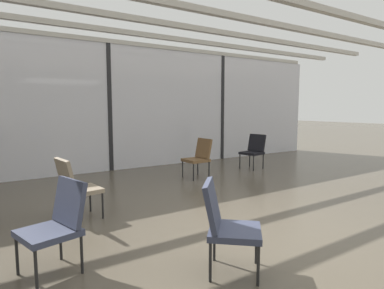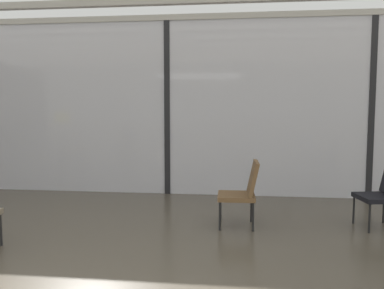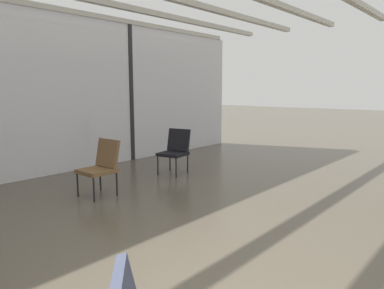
# 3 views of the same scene
# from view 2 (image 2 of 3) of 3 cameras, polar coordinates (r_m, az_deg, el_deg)

# --- Properties ---
(glass_curtain_wall) EXTENTS (14.00, 0.08, 3.09)m
(glass_curtain_wall) POSITION_cam_2_polar(r_m,az_deg,el_deg) (7.25, -3.50, 5.11)
(glass_curtain_wall) COLOR silver
(glass_curtain_wall) RESTS_ON ground
(window_mullion_1) EXTENTS (0.10, 0.12, 3.09)m
(window_mullion_1) POSITION_cam_2_polar(r_m,az_deg,el_deg) (7.25, -3.50, 5.11)
(window_mullion_1) COLOR black
(window_mullion_1) RESTS_ON ground
(window_mullion_2) EXTENTS (0.10, 0.12, 3.09)m
(window_mullion_2) POSITION_cam_2_polar(r_m,az_deg,el_deg) (7.46, 24.09, 4.67)
(window_mullion_2) COLOR black
(window_mullion_2) RESTS_ON ground
(parked_airplane) EXTENTS (11.45, 4.25, 4.25)m
(parked_airplane) POSITION_cam_2_polar(r_m,az_deg,el_deg) (13.60, -5.26, 7.65)
(parked_airplane) COLOR silver
(parked_airplane) RESTS_ON ground
(lounge_chair_0) EXTENTS (0.54, 0.49, 0.87)m
(lounge_chair_0) POSITION_cam_2_polar(r_m,az_deg,el_deg) (5.33, 7.28, -6.36)
(lounge_chair_0) COLOR brown
(lounge_chair_0) RESTS_ON ground
(lounge_chair_3) EXTENTS (0.60, 0.57, 0.87)m
(lounge_chair_3) POSITION_cam_2_polar(r_m,az_deg,el_deg) (5.79, 25.69, -5.90)
(lounge_chair_3) COLOR black
(lounge_chair_3) RESTS_ON ground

